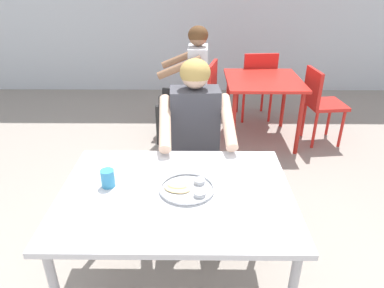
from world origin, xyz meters
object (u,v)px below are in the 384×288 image
(drinking_cup, at_px, (108,178))
(diner_foreground, at_px, (196,134))
(chair_red_right, at_px, (320,100))
(patron_background, at_px, (189,75))
(chair_red_left, at_px, (202,95))
(chair_red_far, at_px, (257,81))
(thali_tray, at_px, (187,188))
(table_background_red, at_px, (263,87))
(table_foreground, at_px, (176,202))
(chair_foreground, at_px, (194,149))

(drinking_cup, relative_size, diner_foreground, 0.08)
(chair_red_right, distance_m, patron_background, 1.42)
(drinking_cup, bearing_deg, patron_background, 79.12)
(chair_red_left, distance_m, chair_red_far, 0.88)
(thali_tray, xyz_separation_m, table_background_red, (0.77, 2.11, -0.13))
(drinking_cup, distance_m, chair_red_far, 2.93)
(table_background_red, height_order, patron_background, patron_background)
(table_background_red, height_order, chair_red_right, chair_red_right)
(table_foreground, height_order, chair_red_right, chair_red_right)
(chair_foreground, bearing_deg, chair_red_right, 40.75)
(table_background_red, xyz_separation_m, patron_background, (-0.79, 0.00, 0.12))
(table_foreground, relative_size, chair_red_right, 1.46)
(chair_red_right, height_order, patron_background, patron_background)
(drinking_cup, height_order, table_background_red, drinking_cup)
(table_background_red, xyz_separation_m, chair_red_left, (-0.66, 0.02, -0.10))
(thali_tray, distance_m, chair_foreground, 0.92)
(table_foreground, xyz_separation_m, diner_foreground, (0.10, 0.68, 0.07))
(table_background_red, distance_m, chair_red_far, 0.59)
(drinking_cup, height_order, diner_foreground, diner_foreground)
(drinking_cup, bearing_deg, table_background_red, 60.22)
(chair_red_left, height_order, patron_background, patron_background)
(diner_foreground, distance_m, chair_red_left, 1.49)
(table_background_red, bearing_deg, thali_tray, -110.01)
(chair_red_left, bearing_deg, chair_red_right, -3.77)
(patron_background, bearing_deg, table_background_red, -0.16)
(chair_red_left, height_order, chair_red_far, chair_red_left)
(diner_foreground, xyz_separation_m, chair_red_right, (1.34, 1.38, -0.25))
(table_foreground, bearing_deg, table_background_red, 68.74)
(table_foreground, bearing_deg, thali_tray, 12.50)
(drinking_cup, height_order, chair_red_left, chair_red_left)
(thali_tray, relative_size, patron_background, 0.23)
(table_foreground, bearing_deg, drinking_cup, 172.31)
(chair_red_left, bearing_deg, chair_red_far, 38.91)
(table_foreground, distance_m, chair_red_left, 2.16)
(thali_tray, bearing_deg, diner_foreground, 86.18)
(table_foreground, distance_m, chair_red_far, 2.84)
(chair_foreground, relative_size, patron_background, 0.71)
(chair_foreground, distance_m, table_background_red, 1.43)
(chair_red_left, bearing_deg, thali_tray, -93.03)
(chair_red_left, relative_size, chair_red_right, 1.06)
(chair_foreground, xyz_separation_m, diner_foreground, (0.01, -0.22, 0.23))
(diner_foreground, bearing_deg, table_background_red, 63.40)
(drinking_cup, distance_m, patron_background, 2.12)
(chair_red_right, bearing_deg, table_background_red, 174.05)
(chair_red_left, distance_m, chair_red_right, 1.27)
(chair_foreground, relative_size, diner_foreground, 0.71)
(drinking_cup, relative_size, chair_foreground, 0.11)
(chair_foreground, xyz_separation_m, table_background_red, (0.73, 1.22, 0.11))
(table_foreground, distance_m, thali_tray, 0.10)
(patron_background, bearing_deg, chair_red_left, 7.61)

